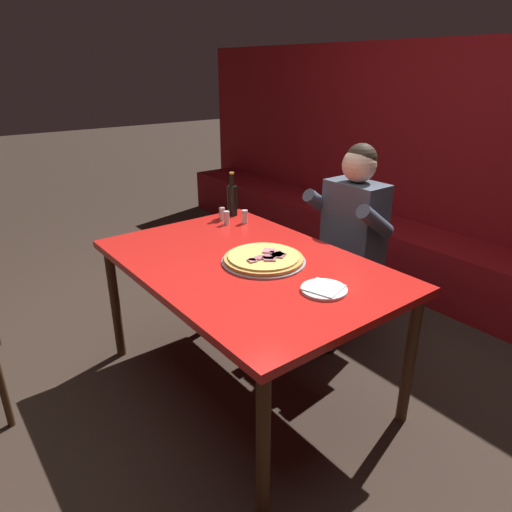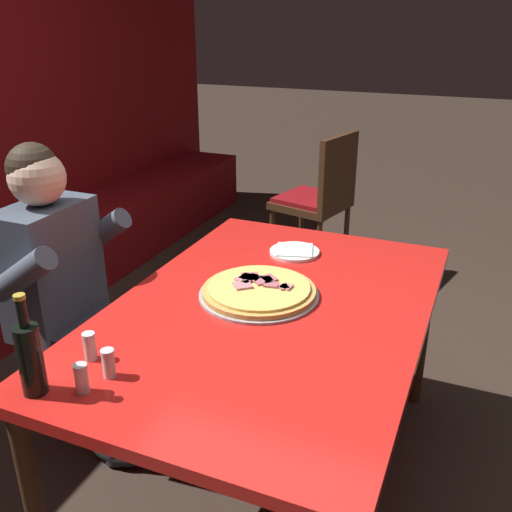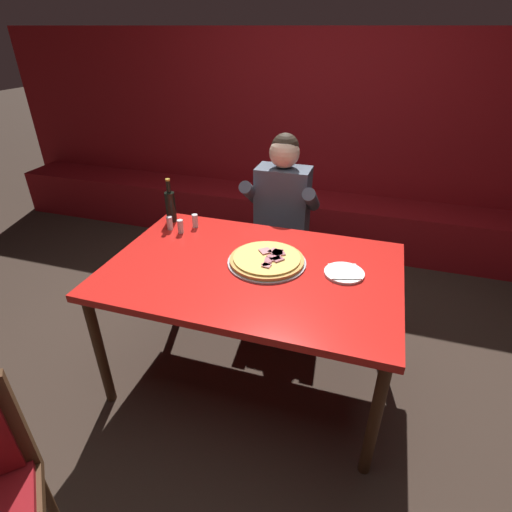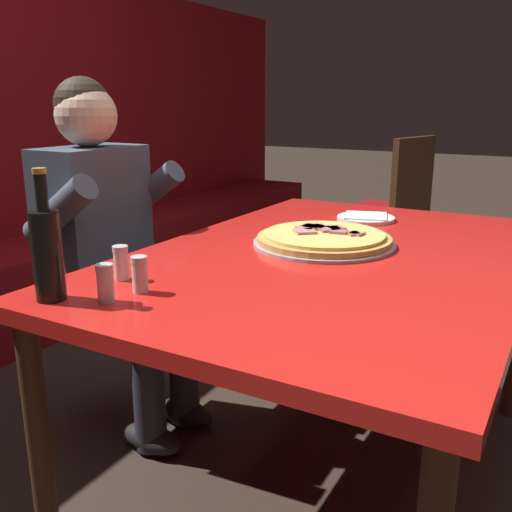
{
  "view_description": "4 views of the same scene",
  "coord_description": "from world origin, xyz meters",
  "px_view_note": "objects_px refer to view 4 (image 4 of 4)",
  "views": [
    {
      "loc": [
        1.74,
        -1.28,
        1.7
      ],
      "look_at": [
        0.04,
        0.03,
        0.8
      ],
      "focal_mm": 32.0,
      "sensor_mm": 36.0,
      "label": 1
    },
    {
      "loc": [
        -1.63,
        -0.63,
        1.7
      ],
      "look_at": [
        -0.01,
        0.05,
        0.95
      ],
      "focal_mm": 40.0,
      "sensor_mm": 36.0,
      "label": 2
    },
    {
      "loc": [
        0.57,
        -1.74,
        1.9
      ],
      "look_at": [
        -0.01,
        0.11,
        0.78
      ],
      "focal_mm": 28.0,
      "sensor_mm": 36.0,
      "label": 3
    },
    {
      "loc": [
        -1.51,
        -0.59,
        1.2
      ],
      "look_at": [
        -0.09,
        0.22,
        0.75
      ],
      "focal_mm": 40.0,
      "sensor_mm": 36.0,
      "label": 4
    }
  ],
  "objects_px": {
    "shaker_parmesan": "(140,276)",
    "diner_seated_blue_shirt": "(113,243)",
    "beer_bottle": "(47,252)",
    "shaker_red_pepper_flakes": "(105,285)",
    "main_dining_table": "(336,274)",
    "plate_white_paper": "(366,218)",
    "dining_chair_by_booth": "(393,202)",
    "shaker_oregano": "(121,264)",
    "pizza": "(324,239)"
  },
  "relations": [
    {
      "from": "shaker_red_pepper_flakes",
      "to": "shaker_oregano",
      "type": "bearing_deg",
      "value": 30.44
    },
    {
      "from": "main_dining_table",
      "to": "shaker_oregano",
      "type": "bearing_deg",
      "value": 144.19
    },
    {
      "from": "main_dining_table",
      "to": "pizza",
      "type": "xyz_separation_m",
      "value": [
        0.06,
        0.07,
        0.09
      ]
    },
    {
      "from": "pizza",
      "to": "shaker_oregano",
      "type": "distance_m",
      "value": 0.64
    },
    {
      "from": "beer_bottle",
      "to": "diner_seated_blue_shirt",
      "type": "relative_size",
      "value": 0.23
    },
    {
      "from": "pizza",
      "to": "diner_seated_blue_shirt",
      "type": "xyz_separation_m",
      "value": [
        -0.12,
        0.75,
        -0.08
      ]
    },
    {
      "from": "main_dining_table",
      "to": "pizza",
      "type": "height_order",
      "value": "pizza"
    },
    {
      "from": "shaker_red_pepper_flakes",
      "to": "dining_chair_by_booth",
      "type": "bearing_deg",
      "value": 2.64
    },
    {
      "from": "diner_seated_blue_shirt",
      "to": "pizza",
      "type": "bearing_deg",
      "value": -80.73
    },
    {
      "from": "shaker_parmesan",
      "to": "main_dining_table",
      "type": "bearing_deg",
      "value": -25.05
    },
    {
      "from": "shaker_oregano",
      "to": "diner_seated_blue_shirt",
      "type": "distance_m",
      "value": 0.64
    },
    {
      "from": "pizza",
      "to": "shaker_oregano",
      "type": "bearing_deg",
      "value": 152.37
    },
    {
      "from": "shaker_parmesan",
      "to": "dining_chair_by_booth",
      "type": "height_order",
      "value": "dining_chair_by_booth"
    },
    {
      "from": "shaker_red_pepper_flakes",
      "to": "shaker_parmesan",
      "type": "height_order",
      "value": "same"
    },
    {
      "from": "main_dining_table",
      "to": "plate_white_paper",
      "type": "relative_size",
      "value": 7.46
    },
    {
      "from": "shaker_parmesan",
      "to": "diner_seated_blue_shirt",
      "type": "distance_m",
      "value": 0.75
    },
    {
      "from": "beer_bottle",
      "to": "pizza",
      "type": "bearing_deg",
      "value": -23.78
    },
    {
      "from": "main_dining_table",
      "to": "plate_white_paper",
      "type": "xyz_separation_m",
      "value": [
        0.48,
        0.08,
        0.08
      ]
    },
    {
      "from": "plate_white_paper",
      "to": "shaker_parmesan",
      "type": "relative_size",
      "value": 2.44
    },
    {
      "from": "shaker_oregano",
      "to": "main_dining_table",
      "type": "bearing_deg",
      "value": -35.81
    },
    {
      "from": "dining_chair_by_booth",
      "to": "beer_bottle",
      "type": "bearing_deg",
      "value": -179.92
    },
    {
      "from": "beer_bottle",
      "to": "shaker_parmesan",
      "type": "xyz_separation_m",
      "value": [
        0.14,
        -0.14,
        -0.07
      ]
    },
    {
      "from": "plate_white_paper",
      "to": "beer_bottle",
      "type": "relative_size",
      "value": 0.72
    },
    {
      "from": "main_dining_table",
      "to": "shaker_parmesan",
      "type": "bearing_deg",
      "value": 154.95
    },
    {
      "from": "shaker_oregano",
      "to": "beer_bottle",
      "type": "bearing_deg",
      "value": 169.29
    },
    {
      "from": "pizza",
      "to": "diner_seated_blue_shirt",
      "type": "distance_m",
      "value": 0.77
    },
    {
      "from": "plate_white_paper",
      "to": "diner_seated_blue_shirt",
      "type": "distance_m",
      "value": 0.92
    },
    {
      "from": "beer_bottle",
      "to": "dining_chair_by_booth",
      "type": "xyz_separation_m",
      "value": [
        2.67,
        0.0,
        -0.3
      ]
    },
    {
      "from": "beer_bottle",
      "to": "shaker_oregano",
      "type": "relative_size",
      "value": 3.4
    },
    {
      "from": "plate_white_paper",
      "to": "pizza",
      "type": "bearing_deg",
      "value": -178.55
    },
    {
      "from": "main_dining_table",
      "to": "diner_seated_blue_shirt",
      "type": "relative_size",
      "value": 1.23
    },
    {
      "from": "pizza",
      "to": "main_dining_table",
      "type": "bearing_deg",
      "value": -133.22
    },
    {
      "from": "dining_chair_by_booth",
      "to": "diner_seated_blue_shirt",
      "type": "bearing_deg",
      "value": 168.49
    },
    {
      "from": "main_dining_table",
      "to": "pizza",
      "type": "relative_size",
      "value": 3.62
    },
    {
      "from": "beer_bottle",
      "to": "shaker_oregano",
      "type": "distance_m",
      "value": 0.2
    },
    {
      "from": "plate_white_paper",
      "to": "beer_bottle",
      "type": "xyz_separation_m",
      "value": [
        -1.17,
        0.32,
        0.1
      ]
    },
    {
      "from": "plate_white_paper",
      "to": "shaker_red_pepper_flakes",
      "type": "bearing_deg",
      "value": 169.64
    },
    {
      "from": "shaker_oregano",
      "to": "shaker_parmesan",
      "type": "xyz_separation_m",
      "value": [
        -0.05,
        -0.1,
        0.0
      ]
    },
    {
      "from": "pizza",
      "to": "shaker_red_pepper_flakes",
      "type": "relative_size",
      "value": 5.03
    },
    {
      "from": "main_dining_table",
      "to": "shaker_parmesan",
      "type": "relative_size",
      "value": 18.21
    },
    {
      "from": "main_dining_table",
      "to": "dining_chair_by_booth",
      "type": "relative_size",
      "value": 1.59
    },
    {
      "from": "pizza",
      "to": "diner_seated_blue_shirt",
      "type": "bearing_deg",
      "value": 99.27
    },
    {
      "from": "shaker_parmesan",
      "to": "diner_seated_blue_shirt",
      "type": "xyz_separation_m",
      "value": [
        0.5,
        0.56,
        -0.1
      ]
    },
    {
      "from": "diner_seated_blue_shirt",
      "to": "dining_chair_by_booth",
      "type": "height_order",
      "value": "diner_seated_blue_shirt"
    },
    {
      "from": "beer_bottle",
      "to": "shaker_red_pepper_flakes",
      "type": "relative_size",
      "value": 3.4
    },
    {
      "from": "diner_seated_blue_shirt",
      "to": "shaker_parmesan",
      "type": "bearing_deg",
      "value": -131.75
    },
    {
      "from": "plate_white_paper",
      "to": "shaker_oregano",
      "type": "distance_m",
      "value": 1.03
    },
    {
      "from": "main_dining_table",
      "to": "plate_white_paper",
      "type": "bearing_deg",
      "value": 9.17
    },
    {
      "from": "plate_white_paper",
      "to": "shaker_red_pepper_flakes",
      "type": "xyz_separation_m",
      "value": [
        -1.13,
        0.21,
        0.03
      ]
    },
    {
      "from": "shaker_oregano",
      "to": "diner_seated_blue_shirt",
      "type": "bearing_deg",
      "value": 45.48
    }
  ]
}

